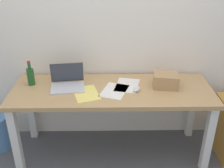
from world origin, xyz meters
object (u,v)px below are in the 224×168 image
(desk, at_px, (112,98))
(laptop_left, at_px, (68,83))
(beer_bottle, at_px, (31,76))
(computer_mouse, at_px, (137,89))
(cardboard_box, at_px, (166,80))

(desk, distance_m, laptop_left, 0.45)
(beer_bottle, bearing_deg, desk, -7.57)
(desk, height_order, computer_mouse, computer_mouse)
(desk, relative_size, laptop_left, 5.59)
(computer_mouse, bearing_deg, desk, -167.30)
(beer_bottle, bearing_deg, laptop_left, -9.52)
(desk, height_order, laptop_left, laptop_left)
(desk, distance_m, computer_mouse, 0.26)
(laptop_left, distance_m, computer_mouse, 0.65)
(desk, xyz_separation_m, computer_mouse, (0.23, -0.04, 0.12))
(computer_mouse, relative_size, cardboard_box, 0.44)
(desk, distance_m, cardboard_box, 0.53)
(cardboard_box, bearing_deg, desk, -176.09)
(desk, relative_size, cardboard_box, 8.23)
(desk, xyz_separation_m, cardboard_box, (0.51, 0.03, 0.17))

